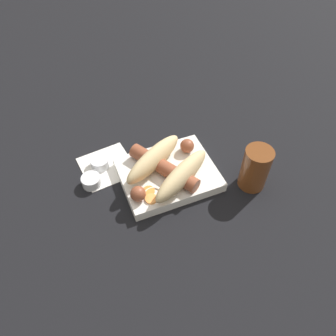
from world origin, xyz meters
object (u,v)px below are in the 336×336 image
(sausage, at_px, (164,168))
(condiment_cup_near, at_px, (100,163))
(drink_glass, at_px, (255,168))
(food_tray, at_px, (168,174))
(bread_roll, at_px, (167,167))
(condiment_cup_far, at_px, (91,181))

(sausage, bearing_deg, condiment_cup_near, 142.71)
(condiment_cup_near, bearing_deg, drink_glass, -30.48)
(food_tray, height_order, sausage, sausage)
(food_tray, relative_size, bread_roll, 1.02)
(sausage, bearing_deg, bread_roll, -54.06)
(condiment_cup_near, bearing_deg, food_tray, -34.34)
(food_tray, bearing_deg, bread_roll, -118.78)
(sausage, height_order, condiment_cup_near, sausage)
(food_tray, distance_m, condiment_cup_far, 0.17)
(food_tray, xyz_separation_m, bread_roll, (-0.01, -0.01, 0.04))
(food_tray, xyz_separation_m, drink_glass, (0.17, -0.09, 0.04))
(condiment_cup_far, distance_m, drink_glass, 0.36)
(bread_roll, relative_size, condiment_cup_far, 4.79)
(condiment_cup_near, bearing_deg, sausage, -37.29)
(drink_glass, bearing_deg, bread_roll, 156.21)
(sausage, distance_m, condiment_cup_far, 0.17)
(food_tray, relative_size, sausage, 1.15)
(sausage, xyz_separation_m, condiment_cup_near, (-0.12, 0.09, -0.03))
(bread_roll, distance_m, sausage, 0.01)
(condiment_cup_near, bearing_deg, bread_roll, -38.15)
(condiment_cup_far, bearing_deg, condiment_cup_near, 55.66)
(bread_roll, height_order, condiment_cup_near, bread_roll)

